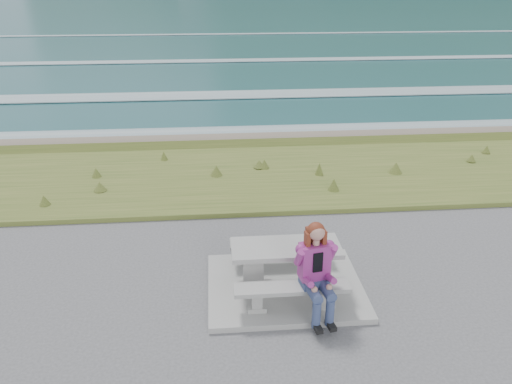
% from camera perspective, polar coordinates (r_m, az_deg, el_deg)
% --- Properties ---
extents(concrete_slab, '(2.60, 2.10, 0.10)m').
position_cam_1_polar(concrete_slab, '(8.67, 3.32, -10.74)').
color(concrete_slab, '#969691').
rests_on(concrete_slab, ground).
extents(picnic_table, '(1.80, 0.75, 0.75)m').
position_cam_1_polar(picnic_table, '(8.32, 3.43, -7.16)').
color(picnic_table, '#969691').
rests_on(picnic_table, concrete_slab).
extents(bench_landward, '(1.80, 0.35, 0.45)m').
position_cam_1_polar(bench_landward, '(7.87, 4.11, -11.24)').
color(bench_landward, '#969691').
rests_on(bench_landward, concrete_slab).
extents(bench_seaward, '(1.80, 0.35, 0.45)m').
position_cam_1_polar(bench_seaward, '(9.04, 2.76, -6.13)').
color(bench_seaward, '#969691').
rests_on(bench_seaward, concrete_slab).
extents(grass_verge, '(160.00, 4.50, 0.22)m').
position_cam_1_polar(grass_verge, '(13.07, 0.26, 1.65)').
color(grass_verge, '#3E5720').
rests_on(grass_verge, ground).
extents(shore_drop, '(160.00, 0.80, 2.20)m').
position_cam_1_polar(shore_drop, '(15.78, -0.70, 5.66)').
color(shore_drop, brown).
rests_on(shore_drop, ground).
extents(ocean, '(1600.00, 1600.00, 0.09)m').
position_cam_1_polar(ocean, '(32.84, -3.00, 12.26)').
color(ocean, '#20545B').
rests_on(ocean, ground).
extents(seated_woman, '(0.55, 0.83, 1.52)m').
position_cam_1_polar(seated_woman, '(7.70, 7.03, -10.41)').
color(seated_woman, navy).
rests_on(seated_woman, concrete_slab).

